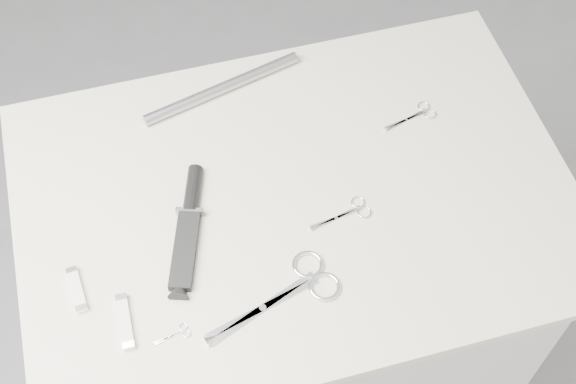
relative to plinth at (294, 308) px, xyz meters
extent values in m
cube|color=slate|center=(0.00, 0.00, -0.46)|extent=(4.00, 4.00, 0.01)
cube|color=beige|center=(0.00, 0.00, 0.00)|extent=(0.90, 0.60, 0.90)
cube|color=beige|center=(0.00, 0.00, 0.46)|extent=(1.00, 0.70, 0.02)
cube|color=silver|center=(-0.11, -0.20, 0.47)|extent=(0.21, 0.10, 0.00)
cylinder|color=silver|center=(-0.11, -0.20, 0.47)|extent=(0.01, 0.01, 0.01)
torus|color=silver|center=(-0.02, -0.14, 0.47)|extent=(0.05, 0.05, 0.01)
torus|color=silver|center=(0.00, -0.19, 0.47)|extent=(0.05, 0.05, 0.01)
cube|color=silver|center=(0.05, -0.07, 0.47)|extent=(0.10, 0.03, 0.00)
cylinder|color=silver|center=(0.05, -0.07, 0.47)|extent=(0.01, 0.01, 0.00)
torus|color=silver|center=(0.10, -0.05, 0.47)|extent=(0.03, 0.03, 0.00)
torus|color=silver|center=(0.11, -0.07, 0.47)|extent=(0.03, 0.03, 0.00)
cube|color=silver|center=(0.25, 0.11, 0.47)|extent=(0.09, 0.04, 0.00)
cylinder|color=silver|center=(0.25, 0.11, 0.47)|extent=(0.01, 0.01, 0.00)
torus|color=silver|center=(0.29, 0.13, 0.47)|extent=(0.02, 0.02, 0.00)
torus|color=silver|center=(0.30, 0.11, 0.47)|extent=(0.02, 0.02, 0.00)
cube|color=silver|center=(-0.27, -0.21, 0.47)|extent=(0.05, 0.02, 0.00)
cylinder|color=silver|center=(-0.27, -0.21, 0.47)|extent=(0.00, 0.00, 0.00)
torus|color=silver|center=(-0.25, -0.20, 0.47)|extent=(0.01, 0.01, 0.00)
torus|color=silver|center=(-0.24, -0.21, 0.47)|extent=(0.01, 0.01, 0.00)
cube|color=black|center=(-0.22, -0.06, 0.48)|extent=(0.09, 0.16, 0.02)
cube|color=gray|center=(-0.19, 0.01, 0.48)|extent=(0.06, 0.03, 0.02)
cylinder|color=black|center=(-0.18, 0.05, 0.48)|extent=(0.06, 0.10, 0.03)
cube|color=silver|center=(-0.33, -0.17, 0.48)|extent=(0.02, 0.10, 0.01)
cube|color=silver|center=(-0.33, -0.12, 0.48)|extent=(0.02, 0.01, 0.01)
cube|color=silver|center=(-0.34, -0.21, 0.48)|extent=(0.02, 0.01, 0.01)
cube|color=silver|center=(-0.40, -0.09, 0.48)|extent=(0.03, 0.08, 0.01)
cube|color=silver|center=(-0.41, -0.05, 0.48)|extent=(0.02, 0.01, 0.01)
cube|color=silver|center=(-0.40, -0.13, 0.48)|extent=(0.02, 0.01, 0.01)
cylinder|color=gray|center=(-0.07, 0.27, 0.48)|extent=(0.33, 0.10, 0.02)
camera|label=1|loc=(-0.22, -0.76, 1.67)|focal=50.00mm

